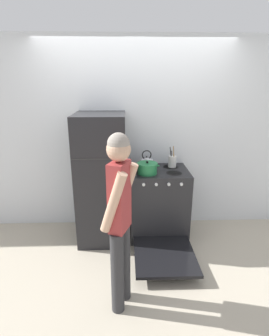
% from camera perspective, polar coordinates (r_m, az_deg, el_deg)
% --- Properties ---
extents(ground_plane, '(14.00, 14.00, 0.00)m').
position_cam_1_polar(ground_plane, '(3.99, 0.12, -11.53)').
color(ground_plane, '#B2A893').
extents(wall_back, '(10.00, 0.06, 2.55)m').
position_cam_1_polar(wall_back, '(3.57, 0.12, 6.82)').
color(wall_back, silver).
rests_on(wall_back, ground_plane).
extents(refrigerator, '(0.60, 0.72, 1.63)m').
position_cam_1_polar(refrigerator, '(3.34, -7.11, -2.31)').
color(refrigerator, black).
rests_on(refrigerator, ground_plane).
extents(stove_range, '(0.74, 1.35, 0.91)m').
position_cam_1_polar(stove_range, '(3.50, 5.29, -7.79)').
color(stove_range, '#232326').
rests_on(stove_range, ground_plane).
extents(dutch_oven_pot, '(0.30, 0.25, 0.16)m').
position_cam_1_polar(dutch_oven_pot, '(3.21, 2.78, -0.04)').
color(dutch_oven_pot, '#237A42').
rests_on(dutch_oven_pot, stove_range).
extents(tea_kettle, '(0.20, 0.16, 0.23)m').
position_cam_1_polar(tea_kettle, '(3.44, 2.67, 1.31)').
color(tea_kettle, silver).
rests_on(tea_kettle, stove_range).
extents(utensil_jar, '(0.10, 0.10, 0.29)m').
position_cam_1_polar(utensil_jar, '(3.49, 8.22, 1.50)').
color(utensil_jar, silver).
rests_on(utensil_jar, stove_range).
extents(person, '(0.34, 0.39, 1.61)m').
position_cam_1_polar(person, '(2.22, -3.20, -10.20)').
color(person, '#2D2D30').
rests_on(person, ground_plane).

